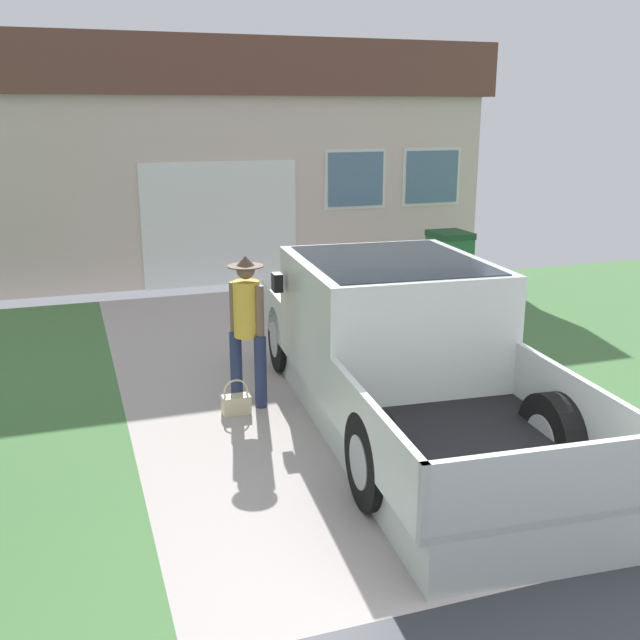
{
  "coord_description": "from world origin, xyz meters",
  "views": [
    {
      "loc": [
        -3.02,
        -3.67,
        3.1
      ],
      "look_at": [
        -0.51,
        3.67,
        0.91
      ],
      "focal_mm": 41.89,
      "sensor_mm": 36.0,
      "label": 1
    }
  ],
  "objects_px": {
    "handbag": "(236,403)",
    "wheeled_trash_bin": "(449,262)",
    "person_with_hat": "(247,321)",
    "pickup_truck": "(391,345)",
    "house_with_garage": "(185,153)"
  },
  "relations": [
    {
      "from": "handbag",
      "to": "wheeled_trash_bin",
      "type": "distance_m",
      "value": 6.04
    },
    {
      "from": "pickup_truck",
      "to": "handbag",
      "type": "distance_m",
      "value": 1.74
    },
    {
      "from": "house_with_garage",
      "to": "pickup_truck",
      "type": "bearing_deg",
      "value": -87.22
    },
    {
      "from": "pickup_truck",
      "to": "person_with_hat",
      "type": "relative_size",
      "value": 3.41
    },
    {
      "from": "handbag",
      "to": "wheeled_trash_bin",
      "type": "xyz_separation_m",
      "value": [
        4.6,
        3.88,
        0.49
      ]
    },
    {
      "from": "person_with_hat",
      "to": "wheeled_trash_bin",
      "type": "bearing_deg",
      "value": 88.43
    },
    {
      "from": "house_with_garage",
      "to": "wheeled_trash_bin",
      "type": "height_order",
      "value": "house_with_garage"
    },
    {
      "from": "pickup_truck",
      "to": "wheeled_trash_bin",
      "type": "relative_size",
      "value": 4.99
    },
    {
      "from": "person_with_hat",
      "to": "wheeled_trash_bin",
      "type": "xyz_separation_m",
      "value": [
        4.4,
        3.66,
        -0.34
      ]
    },
    {
      "from": "person_with_hat",
      "to": "wheeled_trash_bin",
      "type": "distance_m",
      "value": 5.74
    },
    {
      "from": "pickup_truck",
      "to": "house_with_garage",
      "type": "distance_m",
      "value": 10.11
    },
    {
      "from": "person_with_hat",
      "to": "handbag",
      "type": "distance_m",
      "value": 0.88
    },
    {
      "from": "pickup_truck",
      "to": "wheeled_trash_bin",
      "type": "bearing_deg",
      "value": 59.26
    },
    {
      "from": "person_with_hat",
      "to": "wheeled_trash_bin",
      "type": "height_order",
      "value": "person_with_hat"
    },
    {
      "from": "pickup_truck",
      "to": "handbag",
      "type": "height_order",
      "value": "pickup_truck"
    }
  ]
}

